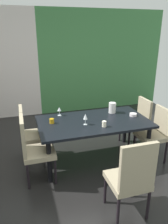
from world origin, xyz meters
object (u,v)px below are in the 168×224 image
(chair_right_far, at_px, (138,119))
(chair_right_near, at_px, (155,131))
(chair_head_near, at_px, (131,177))
(cup_west, at_px, (52,121))
(chair_left_near, at_px, (33,147))
(wine_glass_right, at_px, (85,117))
(wine_glass_east, at_px, (59,109))
(cup_left, at_px, (104,124))
(dining_table, at_px, (93,125))
(chair_left_far, at_px, (30,132))
(serving_bowl_center, at_px, (133,115))
(pitcher_corner, at_px, (112,108))

(chair_right_far, height_order, chair_right_near, chair_right_near)
(chair_head_near, xyz_separation_m, chair_right_near, (1.00, 1.02, -0.04))
(cup_west, bearing_deg, chair_left_near, -132.31)
(chair_right_near, xyz_separation_m, wine_glass_right, (-1.17, 0.17, 0.33))
(chair_right_far, distance_m, cup_west, 1.69)
(wine_glass_east, relative_size, cup_left, 1.65)
(chair_left_near, relative_size, wine_glass_east, 6.59)
(dining_table, bearing_deg, chair_left_far, 164.21)
(serving_bowl_center, xyz_separation_m, cup_west, (-1.39, 0.09, 0.02))
(dining_table, xyz_separation_m, chair_right_far, (1.00, 0.28, -0.13))
(chair_right_far, distance_m, wine_glass_right, 1.28)
(wine_glass_right, bearing_deg, chair_head_near, -81.91)
(chair_head_near, height_order, wine_glass_right, chair_head_near)
(wine_glass_east, bearing_deg, wine_glass_right, -58.21)
(serving_bowl_center, distance_m, cup_left, 0.70)
(chair_head_near, height_order, cup_west, chair_head_near)
(wine_glass_right, distance_m, cup_west, 0.54)
(chair_left_far, xyz_separation_m, wine_glass_right, (0.83, -0.40, 0.32))
(cup_left, bearing_deg, cup_west, 153.89)
(chair_left_far, relative_size, wine_glass_east, 6.27)
(chair_right_far, xyz_separation_m, wine_glass_east, (-1.49, 0.11, 0.32))
(chair_left_near, xyz_separation_m, pitcher_corner, (1.45, 0.54, 0.27))
(chair_head_near, relative_size, wine_glass_right, 5.81)
(dining_table, relative_size, chair_left_near, 1.80)
(dining_table, height_order, cup_west, cup_west)
(dining_table, relative_size, chair_right_near, 1.97)
(chair_left_near, relative_size, chair_right_near, 1.09)
(cup_left, bearing_deg, chair_left_near, -179.46)
(chair_right_far, bearing_deg, wine_glass_right, 108.67)
(dining_table, xyz_separation_m, wine_glass_right, (-0.17, -0.11, 0.20))
(chair_left_far, distance_m, cup_west, 0.45)
(chair_left_near, height_order, pitcher_corner, chair_left_near)
(chair_left_near, distance_m, cup_west, 0.55)
(dining_table, bearing_deg, cup_left, -74.56)
(chair_right_near, relative_size, serving_bowl_center, 7.44)
(dining_table, relative_size, pitcher_corner, 9.55)
(wine_glass_east, bearing_deg, cup_west, -120.81)
(wine_glass_east, relative_size, pitcher_corner, 0.80)
(cup_west, relative_size, pitcher_corner, 0.41)
(chair_left_far, bearing_deg, cup_left, 62.68)
(dining_table, xyz_separation_m, pitcher_corner, (0.44, 0.26, 0.17))
(wine_glass_east, xyz_separation_m, pitcher_corner, (0.93, -0.14, -0.02))
(chair_left_far, height_order, serving_bowl_center, chair_left_far)
(chair_head_near, bearing_deg, chair_left_near, 134.40)
(chair_left_near, bearing_deg, dining_table, 105.72)
(wine_glass_right, distance_m, cup_left, 0.31)
(dining_table, height_order, chair_left_far, chair_left_far)
(wine_glass_east, bearing_deg, chair_right_near, -24.45)
(dining_table, bearing_deg, serving_bowl_center, 0.19)
(pitcher_corner, bearing_deg, chair_left_far, 178.88)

